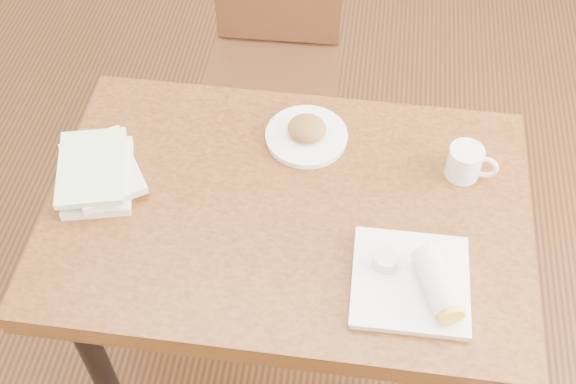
# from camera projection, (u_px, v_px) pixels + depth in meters

# --- Properties ---
(ground) EXTENTS (4.00, 5.00, 0.01)m
(ground) POSITION_uv_depth(u_px,v_px,m) (288.00, 355.00, 2.22)
(ground) COLOR #472814
(ground) RESTS_ON ground
(table) EXTENTS (1.09, 0.73, 0.75)m
(table) POSITION_uv_depth(u_px,v_px,m) (288.00, 230.00, 1.71)
(table) COLOR brown
(table) RESTS_ON ground
(chair_far) EXTENTS (0.43, 0.43, 0.95)m
(chair_far) POSITION_uv_depth(u_px,v_px,m) (275.00, 48.00, 2.28)
(chair_far) COLOR #462614
(chair_far) RESTS_ON ground
(plate_scone) EXTENTS (0.20, 0.20, 0.06)m
(plate_scone) POSITION_uv_depth(u_px,v_px,m) (307.00, 133.00, 1.74)
(plate_scone) COLOR white
(plate_scone) RESTS_ON table
(coffee_mug) EXTENTS (0.12, 0.08, 0.08)m
(coffee_mug) POSITION_uv_depth(u_px,v_px,m) (466.00, 162.00, 1.66)
(coffee_mug) COLOR white
(coffee_mug) RESTS_ON table
(plate_burrito) EXTENTS (0.24, 0.24, 0.08)m
(plate_burrito) POSITION_uv_depth(u_px,v_px,m) (418.00, 282.00, 1.48)
(plate_burrito) COLOR white
(plate_burrito) RESTS_ON table
(book_stack) EXTENTS (0.24, 0.27, 0.06)m
(book_stack) POSITION_uv_depth(u_px,v_px,m) (98.00, 172.00, 1.66)
(book_stack) COLOR white
(book_stack) RESTS_ON table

